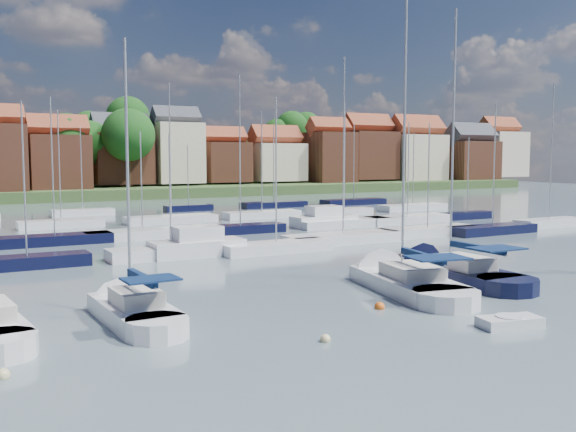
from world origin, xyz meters
TOP-DOWN VIEW (x-y plane):
  - ground at (0.00, 40.00)m, footprint 260.00×260.00m
  - sailboat_left at (-14.75, 4.53)m, footprint 2.91×10.08m
  - sailboat_centre at (0.63, 4.32)m, footprint 5.88×13.26m
  - sailboat_navy at (4.84, 5.18)m, footprint 3.65×12.72m
  - tender at (-0.69, -5.49)m, footprint 2.94×1.83m
  - buoy_a at (-20.63, -1.73)m, footprint 0.46×0.46m
  - buoy_b at (-8.89, -3.42)m, footprint 0.43×0.43m
  - buoy_c at (-3.58, -0.01)m, footprint 0.50×0.50m
  - buoy_d at (0.18, -1.63)m, footprint 0.48×0.48m
  - buoy_e at (4.72, 6.77)m, footprint 0.51×0.51m
  - marina_field at (1.91, 35.15)m, footprint 79.62×41.41m
  - far_shore_town at (2.23, 132.67)m, footprint 212.46×90.00m

SIDE VIEW (x-z plane):
  - ground at x=0.00m, z-range 0.00..0.00m
  - buoy_a at x=-20.63m, z-range -0.23..0.23m
  - buoy_b at x=-8.89m, z-range -0.22..0.22m
  - buoy_c at x=-3.58m, z-range -0.25..0.25m
  - buoy_d at x=0.18m, z-range -0.24..0.24m
  - buoy_e at x=4.72m, z-range -0.26..0.26m
  - tender at x=-0.69m, z-range -0.07..0.52m
  - sailboat_centre at x=0.63m, z-range -8.34..9.04m
  - sailboat_navy at x=4.84m, z-range -8.38..9.08m
  - sailboat_left at x=-14.75m, z-range -6.48..7.20m
  - marina_field at x=1.91m, z-range -7.53..8.40m
  - far_shore_town at x=2.23m, z-range -6.53..15.74m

